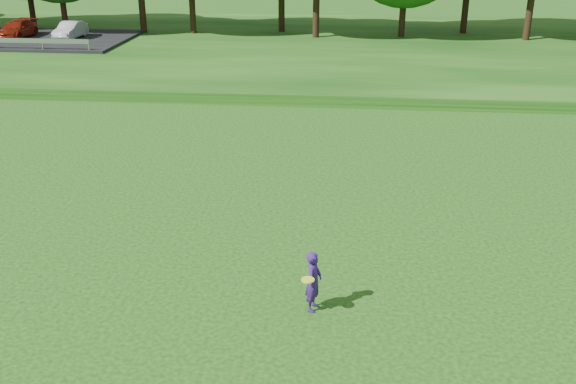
{
  "coord_description": "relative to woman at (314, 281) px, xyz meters",
  "views": [
    {
      "loc": [
        4.11,
        -11.93,
        8.49
      ],
      "look_at": [
        2.42,
        5.05,
        1.3
      ],
      "focal_mm": 40.0,
      "sensor_mm": 36.0,
      "label": 1
    }
  ],
  "objects": [
    {
      "name": "woman",
      "position": [
        0.0,
        0.0,
        0.0
      ],
      "size": [
        0.5,
        0.8,
        1.51
      ],
      "color": "#36186E",
      "rests_on": "ground"
    },
    {
      "name": "berm",
      "position": [
        -3.42,
        32.95,
        -0.46
      ],
      "size": [
        130.0,
        30.0,
        0.6
      ],
      "primitive_type": "cube",
      "color": "#0E3D0B",
      "rests_on": "ground"
    },
    {
      "name": "walking_path",
      "position": [
        -3.42,
        18.95,
        -0.74
      ],
      "size": [
        130.0,
        1.6,
        0.04
      ],
      "primitive_type": "cube",
      "color": "gray",
      "rests_on": "ground"
    },
    {
      "name": "ground",
      "position": [
        -3.42,
        -1.05,
        -0.76
      ],
      "size": [
        140.0,
        140.0,
        0.0
      ],
      "primitive_type": "plane",
      "color": "#0E3D0B",
      "rests_on": "ground"
    }
  ]
}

